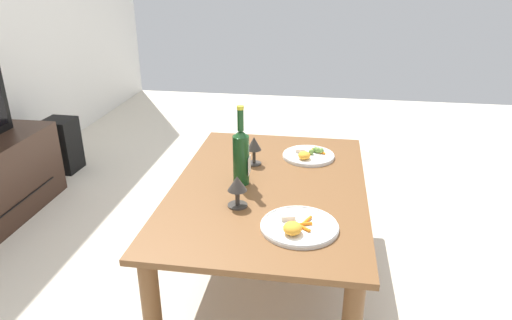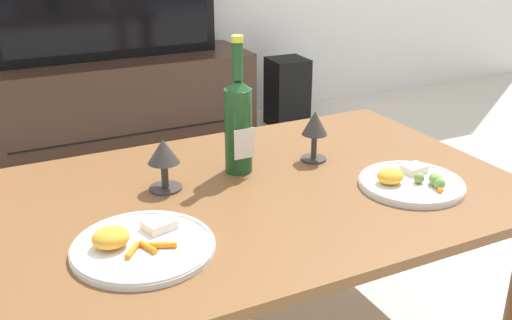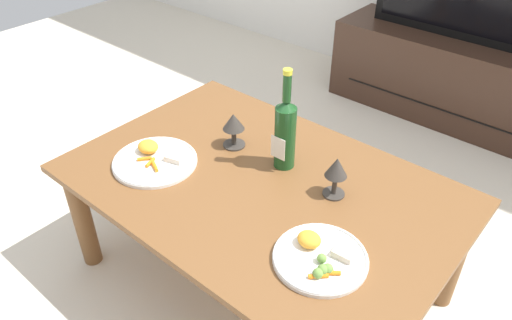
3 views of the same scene
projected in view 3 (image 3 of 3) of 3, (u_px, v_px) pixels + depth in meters
ground_plane at (260, 278)px, 1.88m from camera, size 6.40×6.40×0.00m
dining_table at (260, 199)px, 1.64m from camera, size 1.26×0.84×0.47m
tv_stand at (454, 79)px, 2.74m from camera, size 1.34×0.42×0.46m
wine_bottle at (286, 131)px, 1.60m from camera, size 0.07×0.07×0.36m
goblet_left at (234, 124)px, 1.72m from camera, size 0.08×0.08×0.13m
goblet_right at (336, 170)px, 1.50m from camera, size 0.07×0.07×0.14m
dinner_plate_left at (155, 159)px, 1.68m from camera, size 0.29×0.29×0.05m
dinner_plate_right at (320, 257)px, 1.32m from camera, size 0.26×0.26×0.05m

